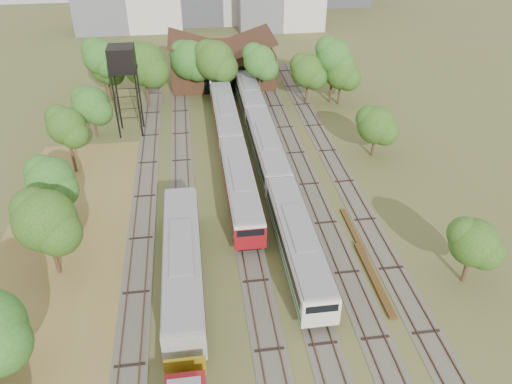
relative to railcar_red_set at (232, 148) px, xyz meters
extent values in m
cube|color=brown|center=(-16.00, -23.03, -1.90)|extent=(14.00, 60.00, 0.04)
cube|color=#4C473D|center=(-10.00, -6.03, -1.89)|extent=(2.60, 80.00, 0.06)
cube|color=#472D1E|center=(-10.72, -6.03, -1.80)|extent=(0.08, 80.00, 0.14)
cube|color=#472D1E|center=(-9.28, -6.03, -1.80)|extent=(0.08, 80.00, 0.14)
cube|color=#4C473D|center=(-6.00, -6.03, -1.89)|extent=(2.60, 80.00, 0.06)
cube|color=#472D1E|center=(-6.72, -6.03, -1.80)|extent=(0.08, 80.00, 0.14)
cube|color=#472D1E|center=(-5.28, -6.03, -1.80)|extent=(0.08, 80.00, 0.14)
cube|color=#4C473D|center=(0.00, -6.03, -1.89)|extent=(2.60, 80.00, 0.06)
cube|color=#472D1E|center=(-0.72, -6.03, -1.80)|extent=(0.08, 80.00, 0.14)
cube|color=#472D1E|center=(0.72, -6.03, -1.80)|extent=(0.08, 80.00, 0.14)
cube|color=#4C473D|center=(4.00, -6.03, -1.89)|extent=(2.60, 80.00, 0.06)
cube|color=#472D1E|center=(3.28, -6.03, -1.80)|extent=(0.08, 80.00, 0.14)
cube|color=#472D1E|center=(4.72, -6.03, -1.80)|extent=(0.08, 80.00, 0.14)
cube|color=#4C473D|center=(8.00, -6.03, -1.89)|extent=(2.60, 80.00, 0.06)
cube|color=#472D1E|center=(7.28, -6.03, -1.80)|extent=(0.08, 80.00, 0.14)
cube|color=#472D1E|center=(8.72, -6.03, -1.80)|extent=(0.08, 80.00, 0.14)
cube|color=#4C473D|center=(12.00, -6.03, -1.89)|extent=(2.60, 80.00, 0.06)
cube|color=#472D1E|center=(11.28, -6.03, -1.80)|extent=(0.08, 80.00, 0.14)
cube|color=#472D1E|center=(12.72, -6.03, -1.80)|extent=(0.08, 80.00, 0.14)
cube|color=black|center=(0.00, -8.69, -1.52)|extent=(2.18, 15.64, 0.79)
cube|color=beige|center=(0.00, -8.69, 0.11)|extent=(2.87, 17.00, 2.48)
cube|color=black|center=(0.00, -8.69, 0.41)|extent=(2.93, 15.64, 0.84)
cube|color=slate|center=(0.00, -8.69, 1.53)|extent=(2.64, 16.66, 0.36)
cube|color=maroon|center=(0.00, -8.69, -0.58)|extent=(2.93, 16.66, 0.45)
cube|color=maroon|center=(0.00, -17.14, -0.01)|extent=(2.91, 0.25, 2.23)
cube|color=black|center=(0.00, 8.81, -1.52)|extent=(2.18, 15.64, 0.79)
cube|color=beige|center=(0.00, 8.81, 0.11)|extent=(2.87, 17.00, 2.48)
cube|color=black|center=(0.00, 8.81, 0.41)|extent=(2.93, 15.64, 0.84)
cube|color=slate|center=(0.00, 8.81, 1.53)|extent=(2.64, 16.66, 0.36)
cube|color=maroon|center=(0.00, 8.81, -0.58)|extent=(2.93, 16.66, 0.45)
cube|color=black|center=(4.00, -18.32, -1.52)|extent=(2.19, 15.64, 0.80)
cube|color=beige|center=(4.00, -18.32, 0.12)|extent=(2.89, 17.00, 2.49)
cube|color=black|center=(4.00, -18.32, 0.42)|extent=(2.95, 15.64, 0.85)
cube|color=slate|center=(4.00, -18.32, 1.55)|extent=(2.65, 16.66, 0.36)
cube|color=#175D2F|center=(4.00, -18.32, -0.57)|extent=(2.95, 16.66, 0.45)
cube|color=beige|center=(4.00, -26.77, 0.00)|extent=(2.93, 0.25, 2.24)
cube|color=black|center=(4.00, -0.82, -1.52)|extent=(2.19, 15.64, 0.80)
cube|color=beige|center=(4.00, -0.82, 0.12)|extent=(2.89, 17.00, 2.49)
cube|color=black|center=(4.00, -0.82, 0.42)|extent=(2.95, 15.64, 0.85)
cube|color=slate|center=(4.00, -0.82, 1.55)|extent=(2.65, 16.66, 0.36)
cube|color=#175D2F|center=(4.00, -0.82, -0.57)|extent=(2.95, 16.66, 0.45)
cube|color=black|center=(4.00, 16.68, -1.52)|extent=(2.19, 15.64, 0.80)
cube|color=beige|center=(4.00, 16.68, 0.12)|extent=(2.89, 17.00, 2.49)
cube|color=black|center=(4.00, 16.68, 0.42)|extent=(2.95, 15.64, 0.85)
cube|color=slate|center=(4.00, 16.68, 1.55)|extent=(2.65, 16.66, 0.36)
cube|color=#175D2F|center=(4.00, 16.68, -0.57)|extent=(2.95, 16.66, 0.45)
cube|color=black|center=(0.00, 27.31, -1.53)|extent=(2.15, 14.72, 0.78)
cube|color=beige|center=(0.00, 27.31, 0.09)|extent=(2.83, 16.00, 2.44)
cube|color=black|center=(0.00, 27.31, 0.38)|extent=(2.89, 14.72, 0.83)
cube|color=slate|center=(0.00, 27.31, 1.48)|extent=(2.61, 15.68, 0.35)
cube|color=#175D2F|center=(0.00, 27.31, -0.60)|extent=(2.89, 15.68, 0.44)
cube|color=beige|center=(0.00, 19.36, -0.04)|extent=(2.87, 0.25, 2.20)
cube|color=gold|center=(-6.00, -29.83, -0.27)|extent=(2.77, 0.20, 1.85)
cube|color=black|center=(-6.00, -19.78, -1.50)|extent=(2.31, 16.56, 0.84)
cube|color=gray|center=(-6.00, -19.78, 0.24)|extent=(3.05, 18.00, 2.63)
cube|color=black|center=(-6.00, -19.78, 0.55)|extent=(3.11, 16.56, 0.89)
cube|color=slate|center=(-6.00, -19.78, 1.74)|extent=(2.80, 17.64, 0.38)
cylinder|color=black|center=(-13.76, 8.38, 2.29)|extent=(0.21, 0.21, 8.42)
cylinder|color=black|center=(-10.92, 8.38, 2.29)|extent=(0.21, 0.21, 8.42)
cylinder|color=black|center=(-13.76, 11.22, 2.29)|extent=(0.21, 0.21, 8.42)
cylinder|color=black|center=(-10.92, 11.22, 2.29)|extent=(0.21, 0.21, 8.42)
cube|color=black|center=(-12.34, 9.80, 6.60)|extent=(3.31, 3.31, 0.20)
cube|color=black|center=(-12.34, 9.80, 8.12)|extent=(3.16, 3.16, 2.84)
cube|color=#533617|center=(10.00, -21.66, -1.76)|extent=(0.61, 9.17, 0.31)
cube|color=#533617|center=(10.20, -15.13, -1.80)|extent=(0.45, 7.25, 0.24)
cube|color=#331D12|center=(1.00, 26.97, 0.83)|extent=(16.00, 11.00, 5.50)
cube|color=#331D12|center=(-3.00, 26.97, 4.18)|extent=(8.45, 11.55, 2.96)
cube|color=#331D12|center=(5.00, 26.97, 4.18)|extent=(8.45, 11.55, 2.96)
cube|color=black|center=(1.00, 21.52, 0.28)|extent=(6.40, 0.15, 4.12)
cylinder|color=#382616|center=(-16.74, -17.11, 0.28)|extent=(0.36, 0.36, 4.40)
sphere|color=#1E4512|center=(-16.74, -17.11, 3.68)|extent=(5.12, 5.12, 5.12)
cylinder|color=#382616|center=(-17.82, -10.00, 0.10)|extent=(0.36, 0.36, 4.04)
sphere|color=#1E4512|center=(-17.82, -10.00, 3.22)|extent=(4.46, 4.46, 4.46)
cylinder|color=#382616|center=(-18.11, 0.36, 0.36)|extent=(0.36, 0.36, 4.55)
sphere|color=#1E4512|center=(-18.11, 0.36, 3.88)|extent=(4.15, 4.15, 4.15)
cylinder|color=#382616|center=(-16.88, 9.21, -0.17)|extent=(0.36, 0.36, 3.49)
sphere|color=#1E4512|center=(-16.88, 9.21, 2.53)|extent=(4.70, 4.70, 4.70)
cylinder|color=#382616|center=(-16.27, 21.46, 0.06)|extent=(0.36, 0.36, 3.96)
sphere|color=#1E4512|center=(-16.27, 21.46, 3.12)|extent=(4.64, 4.64, 4.64)
cylinder|color=#382616|center=(-16.67, 20.82, 0.73)|extent=(0.36, 0.36, 5.30)
sphere|color=#1E4512|center=(-16.67, 20.82, 4.83)|extent=(5.03, 5.03, 5.03)
cylinder|color=#382616|center=(-10.51, 18.23, 0.58)|extent=(0.36, 0.36, 4.99)
sphere|color=#1E4512|center=(-10.51, 18.23, 4.44)|extent=(6.07, 6.07, 6.07)
cylinder|color=#382616|center=(-4.06, 21.85, 0.22)|extent=(0.36, 0.36, 4.27)
sphere|color=#1E4512|center=(-4.06, 21.85, 3.52)|extent=(5.78, 5.78, 5.78)
cylinder|color=#382616|center=(-0.49, 19.71, 0.40)|extent=(0.36, 0.36, 4.64)
sphere|color=#1E4512|center=(-0.49, 19.71, 3.99)|extent=(5.79, 5.79, 5.79)
cylinder|color=#382616|center=(5.76, 17.22, 0.57)|extent=(0.36, 0.36, 4.97)
sphere|color=#1E4512|center=(5.76, 17.22, 4.41)|extent=(4.59, 4.59, 4.59)
cylinder|color=#382616|center=(12.56, 16.00, 0.07)|extent=(0.36, 0.36, 3.97)
sphere|color=#1E4512|center=(12.56, 16.00, 3.13)|extent=(4.80, 4.80, 4.80)
cylinder|color=#382616|center=(16.23, 16.08, 0.81)|extent=(0.36, 0.36, 5.46)
sphere|color=#1E4512|center=(16.23, 16.08, 5.03)|extent=(4.91, 4.91, 4.91)
cylinder|color=#382616|center=(17.46, -22.88, -0.29)|extent=(0.36, 0.36, 3.26)
sphere|color=#1E4512|center=(17.46, -22.88, 2.24)|extent=(3.99, 3.99, 3.99)
cylinder|color=#382616|center=(17.06, -0.63, -0.31)|extent=(0.36, 0.36, 3.22)
sphere|color=#1E4512|center=(17.06, -0.63, 2.18)|extent=(4.48, 4.48, 4.48)
cylinder|color=#382616|center=(17.29, 15.26, -0.02)|extent=(0.36, 0.36, 3.79)
sphere|color=#1E4512|center=(17.29, 15.26, 2.90)|extent=(4.75, 4.75, 4.75)
camera|label=1|loc=(-4.26, -51.60, 27.65)|focal=35.00mm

